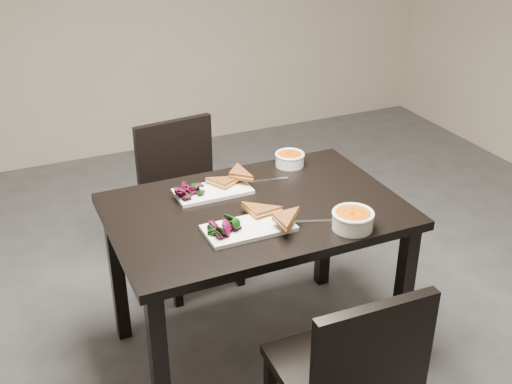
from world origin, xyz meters
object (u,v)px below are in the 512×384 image
Objects in this scene: chair_near at (351,374)px; chair_far at (185,193)px; table at (256,228)px; soup_bowl_near at (353,219)px; soup_bowl_far at (290,158)px; plate_near at (249,228)px; plate_far at (213,191)px.

chair_far is (-0.09, 1.49, 0.00)m from chair_near.
soup_bowl_near is at bearing -48.77° from table.
chair_near reaches higher than soup_bowl_far.
chair_far reaches higher than soup_bowl_far.
plate_near reaches higher than plate_far.
soup_bowl_near is 0.64m from plate_far.
soup_bowl_near is (0.27, -0.31, 0.14)m from table.
chair_far is at bearing 85.67° from plate_far.
table is 7.27× the size of soup_bowl_near.
plate_far is 0.45m from soup_bowl_far.
table is 1.41× the size of chair_far.
chair_far is 0.93m from plate_near.
chair_far is at bearing 88.45° from plate_near.
table is 0.25m from plate_far.
soup_bowl_far is (0.41, 0.47, 0.03)m from plate_near.
plate_near is (-0.02, -0.89, 0.27)m from chair_far.
plate_far is at bearing 92.77° from plate_near.
table is 8.61× the size of soup_bowl_far.
chair_far reaches higher than plate_far.
soup_bowl_far reaches higher than plate_near.
chair_near is at bearing -105.80° from soup_bowl_far.
soup_bowl_far is (0.43, 0.12, 0.03)m from plate_far.
plate_near is at bearing 102.26° from chair_near.
soup_bowl_near is 0.51× the size of plate_far.
soup_bowl_near is (0.35, -1.04, 0.31)m from chair_far.
chair_near is 1.49m from chair_far.
plate_far is (-0.13, 0.95, 0.27)m from chair_near.
soup_bowl_near reaches higher than soup_bowl_far.
soup_bowl_far is (0.04, 0.62, -0.01)m from soup_bowl_near.
plate_near is at bearing -97.61° from chair_far.
table is at bearing -58.27° from plate_far.
plate_near is 2.11× the size of soup_bowl_near.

